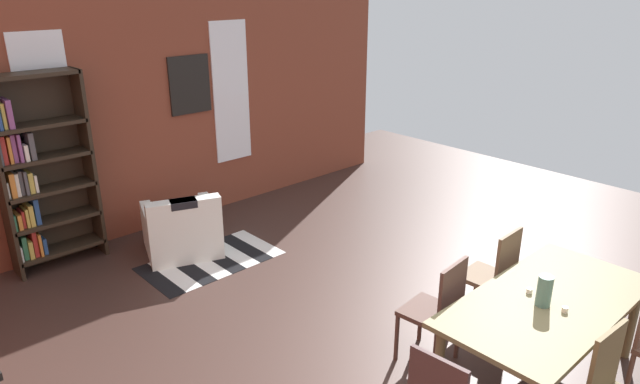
{
  "coord_description": "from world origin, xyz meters",
  "views": [
    {
      "loc": [
        -3.02,
        -1.83,
        2.97
      ],
      "look_at": [
        0.48,
        1.95,
        1.01
      ],
      "focal_mm": 31.52,
      "sensor_mm": 36.0,
      "label": 1
    }
  ],
  "objects_px": {
    "dining_chair_far_right": "(494,274)",
    "bookshelf_tall": "(39,175)",
    "dining_table": "(547,309)",
    "armchair_white": "(182,230)",
    "vase_on_table": "(544,291)",
    "dining_chair_far_left": "(438,309)"
  },
  "relations": [
    {
      "from": "bookshelf_tall",
      "to": "armchair_white",
      "type": "distance_m",
      "value": 1.6
    },
    {
      "from": "vase_on_table",
      "to": "bookshelf_tall",
      "type": "distance_m",
      "value": 5.0
    },
    {
      "from": "dining_chair_far_left",
      "to": "armchair_white",
      "type": "xyz_separation_m",
      "value": [
        -0.48,
        3.19,
        -0.23
      ]
    },
    {
      "from": "dining_chair_far_left",
      "to": "bookshelf_tall",
      "type": "xyz_separation_m",
      "value": [
        -1.69,
        3.89,
        0.54
      ]
    },
    {
      "from": "vase_on_table",
      "to": "bookshelf_tall",
      "type": "xyz_separation_m",
      "value": [
        -2.0,
        4.58,
        0.2
      ]
    },
    {
      "from": "dining_chair_far_right",
      "to": "dining_chair_far_left",
      "type": "height_order",
      "value": "same"
    },
    {
      "from": "dining_table",
      "to": "bookshelf_tall",
      "type": "relative_size",
      "value": 0.88
    },
    {
      "from": "dining_chair_far_right",
      "to": "armchair_white",
      "type": "xyz_separation_m",
      "value": [
        -1.32,
        3.19,
        -0.23
      ]
    },
    {
      "from": "dining_table",
      "to": "bookshelf_tall",
      "type": "bearing_deg",
      "value": 114.67
    },
    {
      "from": "dining_chair_far_right",
      "to": "bookshelf_tall",
      "type": "bearing_deg",
      "value": 122.97
    },
    {
      "from": "dining_table",
      "to": "armchair_white",
      "type": "distance_m",
      "value": 3.99
    },
    {
      "from": "dining_table",
      "to": "dining_chair_far_right",
      "type": "bearing_deg",
      "value": 58.47
    },
    {
      "from": "bookshelf_tall",
      "to": "vase_on_table",
      "type": "bearing_deg",
      "value": -66.44
    },
    {
      "from": "dining_chair_far_left",
      "to": "bookshelf_tall",
      "type": "relative_size",
      "value": 0.45
    },
    {
      "from": "vase_on_table",
      "to": "armchair_white",
      "type": "height_order",
      "value": "vase_on_table"
    },
    {
      "from": "vase_on_table",
      "to": "dining_chair_far_right",
      "type": "height_order",
      "value": "vase_on_table"
    },
    {
      "from": "dining_chair_far_right",
      "to": "dining_chair_far_left",
      "type": "bearing_deg",
      "value": 179.98
    },
    {
      "from": "dining_table",
      "to": "bookshelf_tall",
      "type": "distance_m",
      "value": 5.05
    },
    {
      "from": "dining_chair_far_right",
      "to": "bookshelf_tall",
      "type": "height_order",
      "value": "bookshelf_tall"
    },
    {
      "from": "vase_on_table",
      "to": "dining_chair_far_right",
      "type": "relative_size",
      "value": 0.25
    },
    {
      "from": "armchair_white",
      "to": "dining_chair_far_right",
      "type": "bearing_deg",
      "value": -67.53
    },
    {
      "from": "vase_on_table",
      "to": "armchair_white",
      "type": "xyz_separation_m",
      "value": [
        -0.79,
        3.87,
        -0.57
      ]
    }
  ]
}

